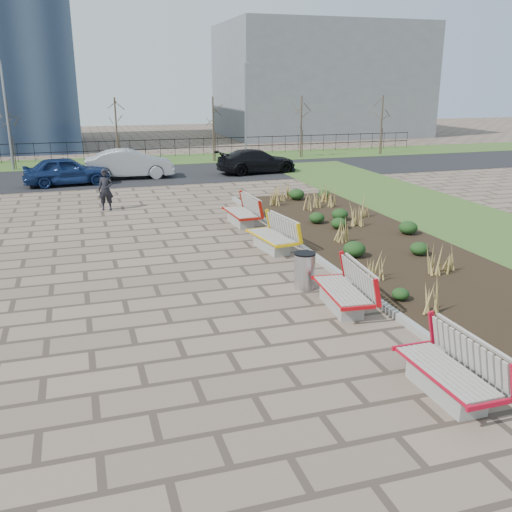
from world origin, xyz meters
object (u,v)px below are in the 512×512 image
object	(u,v)px
bench_a	(447,368)
pedestrian	(106,190)
lamp_west	(7,117)
litter_bin	(305,271)
bench_b	(341,288)
lamp_east	(246,113)
car_black	(257,161)
bench_d	(240,211)
car_blue	(67,171)
bench_c	(271,234)
car_silver	(130,164)

from	to	relation	value
bench_a	pedestrian	world-z (taller)	pedestrian
lamp_west	litter_bin	bearing A→B (deg)	-69.44
bench_b	lamp_east	world-z (taller)	lamp_east
car_black	lamp_west	size ratio (longest dim) A/B	0.75
car_black	bench_d	bearing A→B (deg)	153.09
car_blue	bench_b	bearing A→B (deg)	-168.25
bench_a	litter_bin	xyz separation A→B (m)	(-0.30, 5.40, -0.05)
bench_c	bench_d	size ratio (longest dim) A/B	1.00
bench_d	lamp_east	xyz separation A→B (m)	(5.00, 16.33, 2.54)
litter_bin	car_black	distance (m)	18.65
lamp_west	bench_b	bearing A→B (deg)	-69.95
lamp_west	lamp_east	size ratio (longest dim) A/B	1.00
bench_a	litter_bin	world-z (taller)	bench_a
car_black	bench_b	bearing A→B (deg)	161.37
car_blue	lamp_east	world-z (taller)	lamp_east
car_silver	bench_d	bearing A→B (deg)	-163.97
lamp_east	litter_bin	bearing A→B (deg)	-102.87
bench_b	lamp_west	distance (m)	26.38
bench_b	bench_d	distance (m)	8.34
litter_bin	lamp_west	xyz separation A→B (m)	(-8.70, 23.19, 2.59)
car_black	lamp_west	distance (m)	14.29
bench_b	lamp_west	bearing A→B (deg)	115.50
litter_bin	bench_c	bearing A→B (deg)	85.00
bench_a	bench_d	size ratio (longest dim) A/B	1.00
litter_bin	lamp_east	xyz separation A→B (m)	(5.30, 23.19, 2.59)
car_blue	pedestrian	bearing A→B (deg)	-172.64
bench_c	lamp_west	bearing A→B (deg)	106.98
car_black	lamp_east	bearing A→B (deg)	-16.25
bench_c	bench_d	bearing A→B (deg)	82.50
bench_a	litter_bin	size ratio (longest dim) A/B	2.31
bench_d	car_silver	distance (m)	11.87
bench_b	car_blue	size ratio (longest dim) A/B	0.51
bench_b	litter_bin	world-z (taller)	bench_b
pedestrian	lamp_east	size ratio (longest dim) A/B	0.27
litter_bin	pedestrian	size ratio (longest dim) A/B	0.55
bench_d	car_silver	size ratio (longest dim) A/B	0.46
litter_bin	car_silver	size ratio (longest dim) A/B	0.20
bench_d	litter_bin	distance (m)	6.87
pedestrian	car_blue	xyz separation A→B (m)	(-1.53, 6.43, -0.10)
bench_a	lamp_east	world-z (taller)	lamp_east
bench_c	car_silver	world-z (taller)	car_silver
bench_c	lamp_east	world-z (taller)	lamp_east
car_silver	litter_bin	bearing A→B (deg)	-169.89
bench_c	lamp_east	distance (m)	20.54
bench_a	car_blue	distance (m)	23.39
bench_a	car_silver	world-z (taller)	car_silver
bench_d	litter_bin	bearing A→B (deg)	-95.02
bench_d	bench_a	bearing A→B (deg)	-92.52
car_silver	lamp_east	world-z (taller)	lamp_east
bench_d	car_blue	bearing A→B (deg)	117.54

